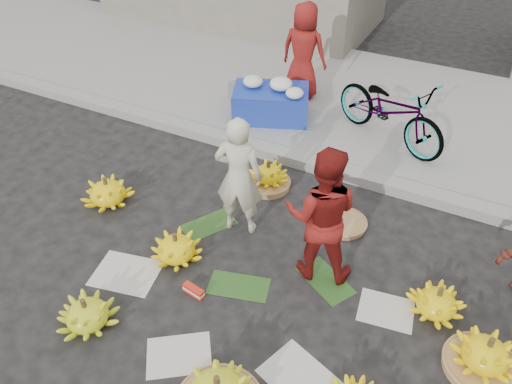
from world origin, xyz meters
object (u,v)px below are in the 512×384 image
at_px(banana_bunch_0, 176,248).
at_px(flower_table, 271,101).
at_px(vendor_cream, 239,177).
at_px(banana_bunch_4, 484,357).
at_px(bicycle, 391,110).

height_order(banana_bunch_0, flower_table, flower_table).
height_order(banana_bunch_0, vendor_cream, vendor_cream).
height_order(banana_bunch_4, vendor_cream, vendor_cream).
bearing_deg(flower_table, bicycle, -16.03).
height_order(banana_bunch_4, bicycle, bicycle).
height_order(vendor_cream, bicycle, vendor_cream).
xyz_separation_m(banana_bunch_0, bicycle, (1.46, 3.37, 0.46)).
bearing_deg(banana_bunch_4, bicycle, 118.66).
relative_size(banana_bunch_4, vendor_cream, 0.47).
relative_size(vendor_cream, flower_table, 1.14).
distance_m(banana_bunch_4, bicycle, 3.78).
distance_m(banana_bunch_0, flower_table, 3.23).
xyz_separation_m(banana_bunch_0, flower_table, (-0.35, 3.20, 0.24)).
distance_m(banana_bunch_4, flower_table, 4.79).
bearing_deg(banana_bunch_4, banana_bunch_0, -178.73).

